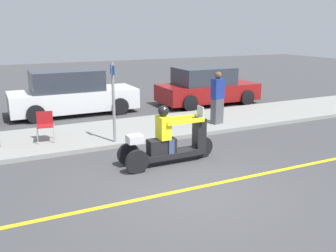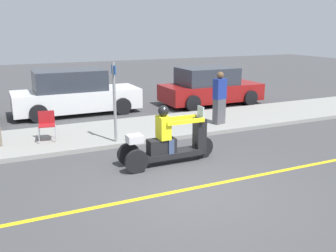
# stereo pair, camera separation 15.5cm
# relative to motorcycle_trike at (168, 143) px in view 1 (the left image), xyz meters

# --- Properties ---
(ground_plane) EXTENTS (60.00, 60.00, 0.00)m
(ground_plane) POSITION_rel_motorcycle_trike_xyz_m (-0.19, -1.56, -0.52)
(ground_plane) COLOR #424244
(lane_stripe) EXTENTS (24.00, 0.12, 0.01)m
(lane_stripe) POSITION_rel_motorcycle_trike_xyz_m (-0.00, -1.56, -0.52)
(lane_stripe) COLOR gold
(lane_stripe) RESTS_ON ground
(sidewalk_strip) EXTENTS (28.00, 2.80, 0.12)m
(sidewalk_strip) POSITION_rel_motorcycle_trike_xyz_m (-0.19, 3.04, -0.46)
(sidewalk_strip) COLOR gray
(sidewalk_strip) RESTS_ON ground
(motorcycle_trike) EXTENTS (2.43, 0.67, 1.45)m
(motorcycle_trike) POSITION_rel_motorcycle_trike_xyz_m (0.00, 0.00, 0.00)
(motorcycle_trike) COLOR black
(motorcycle_trike) RESTS_ON ground
(spectator_near_curb) EXTENTS (0.45, 0.33, 1.72)m
(spectator_near_curb) POSITION_rel_motorcycle_trike_xyz_m (2.95, 2.40, 0.43)
(spectator_near_curb) COLOR #515156
(spectator_near_curb) RESTS_ON sidewalk_strip
(folding_chair_curbside) EXTENTS (0.52, 0.52, 0.82)m
(folding_chair_curbside) POSITION_rel_motorcycle_trike_xyz_m (-2.45, 2.84, 0.11)
(folding_chair_curbside) COLOR #A5A8AD
(folding_chair_curbside) RESTS_ON sidewalk_strip
(parked_car_lot_far) EXTENTS (4.27, 2.06, 1.58)m
(parked_car_lot_far) POSITION_rel_motorcycle_trike_xyz_m (4.65, 5.84, 0.22)
(parked_car_lot_far) COLOR maroon
(parked_car_lot_far) RESTS_ON ground
(parked_car_lot_center) EXTENTS (4.68, 1.95, 1.68)m
(parked_car_lot_center) POSITION_rel_motorcycle_trike_xyz_m (-0.95, 6.40, 0.26)
(parked_car_lot_center) COLOR silver
(parked_car_lot_center) RESTS_ON ground
(street_sign) EXTENTS (0.08, 0.36, 2.20)m
(street_sign) POSITION_rel_motorcycle_trike_xyz_m (-0.74, 1.89, 0.80)
(street_sign) COLOR gray
(street_sign) RESTS_ON sidewalk_strip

